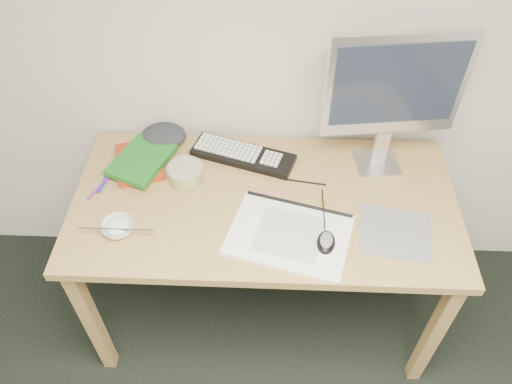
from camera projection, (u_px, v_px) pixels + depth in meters
desk at (264, 215)px, 1.87m from camera, size 1.40×0.70×0.75m
mousepad at (395, 233)px, 1.71m from camera, size 0.27×0.25×0.00m
sketchpad at (289, 235)px, 1.70m from camera, size 0.46×0.38×0.01m
keyboard at (243, 155)px, 1.96m from camera, size 0.42×0.25×0.02m
monitor at (395, 89)px, 1.69m from camera, size 0.48×0.17×0.56m
mouse at (326, 240)px, 1.65m from camera, size 0.08×0.11×0.03m
rice_bowl at (118, 228)px, 1.70m from camera, size 0.12×0.12×0.03m
chopsticks at (116, 229)px, 1.67m from camera, size 0.25×0.02×0.02m
fruit_tub at (186, 174)px, 1.86m from camera, size 0.16×0.16×0.07m
book_red at (140, 162)px, 1.93m from camera, size 0.23×0.27×0.02m
book_green at (142, 160)px, 1.91m from camera, size 0.26×0.29×0.02m
cloth_lump at (164, 136)px, 2.01m from camera, size 0.17×0.15×0.06m
pencil_pink at (269, 193)px, 1.83m from camera, size 0.16×0.01×0.01m
pencil_tan at (266, 191)px, 1.84m from camera, size 0.15×0.08×0.01m
pencil_black at (302, 182)px, 1.87m from camera, size 0.18×0.03×0.01m
marker_blue at (105, 180)px, 1.87m from camera, size 0.03×0.13×0.01m
marker_orange at (130, 177)px, 1.89m from camera, size 0.03×0.13×0.01m
marker_purple at (98, 188)px, 1.85m from camera, size 0.06×0.12×0.01m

